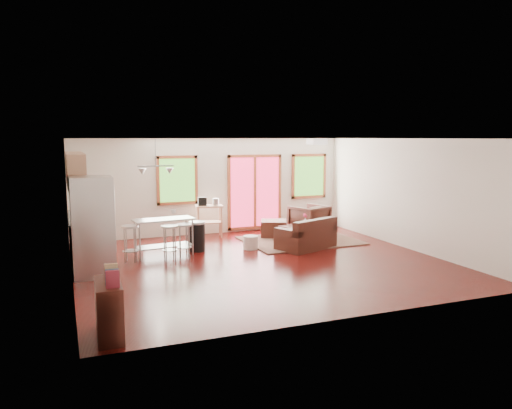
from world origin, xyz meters
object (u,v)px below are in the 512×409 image
object	(u,v)px
loveseat	(307,237)
armchair	(309,218)
refrigerator	(93,227)
kitchen_cart	(208,210)
rug	(300,240)
island	(164,230)
coffee_table	(299,227)
ottoman	(274,229)

from	to	relation	value
loveseat	armchair	bearing A→B (deg)	40.22
refrigerator	kitchen_cart	distance (m)	4.16
rug	island	bearing A→B (deg)	-174.92
rug	coffee_table	distance (m)	0.35
armchair	refrigerator	distance (m)	6.13
loveseat	refrigerator	distance (m)	4.93
refrigerator	rug	bearing A→B (deg)	15.53
rug	refrigerator	distance (m)	5.38
island	refrigerator	bearing A→B (deg)	-143.69
rug	ottoman	size ratio (longest dim) A/B	4.16
rug	kitchen_cart	distance (m)	2.54
coffee_table	refrigerator	world-z (taller)	refrigerator
armchair	coffee_table	bearing A→B (deg)	23.91
island	ottoman	bearing A→B (deg)	18.67
loveseat	island	distance (m)	3.35
rug	loveseat	bearing A→B (deg)	-106.15
coffee_table	island	bearing A→B (deg)	-172.67
coffee_table	ottoman	size ratio (longest dim) A/B	1.67
loveseat	kitchen_cart	xyz separation A→B (m)	(-1.79, 2.20, 0.44)
refrigerator	kitchen_cart	size ratio (longest dim) A/B	1.78
coffee_table	kitchen_cart	world-z (taller)	kitchen_cart
loveseat	kitchen_cart	size ratio (longest dim) A/B	1.47
ottoman	island	distance (m)	3.31
kitchen_cart	refrigerator	bearing A→B (deg)	-137.46
armchair	kitchen_cart	world-z (taller)	kitchen_cart
rug	coffee_table	world-z (taller)	coffee_table
ottoman	island	xyz separation A→B (m)	(-3.12, -1.05, 0.35)
coffee_table	island	size ratio (longest dim) A/B	0.81
loveseat	kitchen_cart	world-z (taller)	kitchen_cart
coffee_table	refrigerator	xyz separation A→B (m)	(-5.13, -1.60, 0.62)
rug	coffee_table	xyz separation A→B (m)	(0.04, 0.15, 0.32)
coffee_table	loveseat	bearing A→B (deg)	-105.91
ottoman	refrigerator	bearing A→B (deg)	-154.83
coffee_table	kitchen_cart	distance (m)	2.43
loveseat	armchair	distance (m)	1.80
armchair	refrigerator	bearing A→B (deg)	-0.05
ottoman	kitchen_cart	size ratio (longest dim) A/B	0.62
ottoman	loveseat	bearing A→B (deg)	-83.80
rug	kitchen_cart	size ratio (longest dim) A/B	2.60
island	armchair	bearing A→B (deg)	14.00
ottoman	refrigerator	distance (m)	5.21
rug	loveseat	size ratio (longest dim) A/B	1.77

